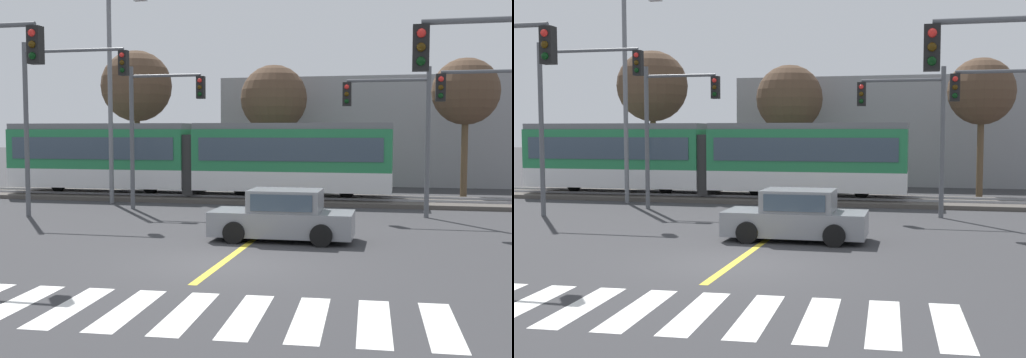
{
  "view_description": "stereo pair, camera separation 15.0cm",
  "coord_description": "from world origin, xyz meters",
  "views": [
    {
      "loc": [
        4.22,
        -14.98,
        3.23
      ],
      "look_at": [
        -0.58,
        6.4,
        1.6
      ],
      "focal_mm": 45.0,
      "sensor_mm": 36.0,
      "label": 1
    },
    {
      "loc": [
        4.37,
        -14.95,
        3.23
      ],
      "look_at": [
        -0.58,
        6.4,
        1.6
      ],
      "focal_mm": 45.0,
      "sensor_mm": 36.0,
      "label": 2
    }
  ],
  "objects": [
    {
      "name": "ground_plane",
      "position": [
        0.0,
        0.0,
        0.0
      ],
      "size": [
        200.0,
        200.0,
        0.0
      ],
      "primitive_type": "plane",
      "color": "#333335"
    },
    {
      "name": "track_bed",
      "position": [
        0.0,
        14.23,
        0.09
      ],
      "size": [
        120.0,
        4.0,
        0.18
      ],
      "primitive_type": "cube",
      "color": "#4C4742",
      "rests_on": "ground"
    },
    {
      "name": "rail_near",
      "position": [
        0.0,
        13.51,
        0.23
      ],
      "size": [
        120.0,
        0.08,
        0.1
      ],
      "primitive_type": "cube",
      "color": "#939399",
      "rests_on": "track_bed"
    },
    {
      "name": "rail_far",
      "position": [
        0.0,
        14.95,
        0.23
      ],
      "size": [
        120.0,
        0.08,
        0.1
      ],
      "primitive_type": "cube",
      "color": "#939399",
      "rests_on": "track_bed"
    },
    {
      "name": "light_rail_tram",
      "position": [
        -5.34,
        14.22,
        2.05
      ],
      "size": [
        18.5,
        2.64,
        3.43
      ],
      "color": "silver",
      "rests_on": "track_bed"
    },
    {
      "name": "crosswalk_stripe_2",
      "position": [
        -2.75,
        -4.45,
        0.0
      ],
      "size": [
        0.69,
        2.82,
        0.01
      ],
      "primitive_type": "cube",
      "rotation": [
        0.0,
        0.0,
        0.05
      ],
      "color": "silver",
      "rests_on": "ground"
    },
    {
      "name": "crosswalk_stripe_3",
      "position": [
        -1.65,
        -4.4,
        0.0
      ],
      "size": [
        0.69,
        2.82,
        0.01
      ],
      "primitive_type": "cube",
      "rotation": [
        0.0,
        0.0,
        0.05
      ],
      "color": "silver",
      "rests_on": "ground"
    },
    {
      "name": "crosswalk_stripe_4",
      "position": [
        -0.55,
        -4.35,
        0.0
      ],
      "size": [
        0.69,
        2.82,
        0.01
      ],
      "primitive_type": "cube",
      "rotation": [
        0.0,
        0.0,
        0.05
      ],
      "color": "silver",
      "rests_on": "ground"
    },
    {
      "name": "crosswalk_stripe_5",
      "position": [
        0.55,
        -4.3,
        0.0
      ],
      "size": [
        0.69,
        2.82,
        0.01
      ],
      "primitive_type": "cube",
      "rotation": [
        0.0,
        0.0,
        0.05
      ],
      "color": "silver",
      "rests_on": "ground"
    },
    {
      "name": "crosswalk_stripe_6",
      "position": [
        1.65,
        -4.26,
        0.0
      ],
      "size": [
        0.69,
        2.82,
        0.01
      ],
      "primitive_type": "cube",
      "rotation": [
        0.0,
        0.0,
        0.05
      ],
      "color": "silver",
      "rests_on": "ground"
    },
    {
      "name": "crosswalk_stripe_7",
      "position": [
        2.75,
        -4.21,
        0.0
      ],
      "size": [
        0.69,
        2.82,
        0.01
      ],
      "primitive_type": "cube",
      "rotation": [
        0.0,
        0.0,
        0.05
      ],
      "color": "silver",
      "rests_on": "ground"
    },
    {
      "name": "crosswalk_stripe_8",
      "position": [
        3.85,
        -4.16,
        0.0
      ],
      "size": [
        0.69,
        2.82,
        0.01
      ],
      "primitive_type": "cube",
      "rotation": [
        0.0,
        0.0,
        0.05
      ],
      "color": "silver",
      "rests_on": "ground"
    },
    {
      "name": "crosswalk_stripe_9",
      "position": [
        4.94,
        -4.11,
        0.0
      ],
      "size": [
        0.69,
        2.82,
        0.01
      ],
      "primitive_type": "cube",
      "rotation": [
        0.0,
        0.0,
        0.05
      ],
      "color": "silver",
      "rests_on": "ground"
    },
    {
      "name": "lane_centre_line",
      "position": [
        0.0,
        4.95,
        0.0
      ],
      "size": [
        0.2,
        14.56,
        0.01
      ],
      "primitive_type": "cube",
      "color": "gold",
      "rests_on": "ground"
    },
    {
      "name": "sedan_crossing",
      "position": [
        0.87,
        3.58,
        0.7
      ],
      "size": [
        4.21,
        1.94,
        1.52
      ],
      "color": "gray",
      "rests_on": "ground"
    },
    {
      "name": "traffic_light_far_right",
      "position": [
        4.12,
        9.69,
        3.68
      ],
      "size": [
        3.25,
        0.38,
        5.62
      ],
      "color": "#515459",
      "rests_on": "ground"
    },
    {
      "name": "traffic_light_mid_left",
      "position": [
        -8.22,
        6.84,
        4.38
      ],
      "size": [
        4.25,
        0.38,
        6.56
      ],
      "color": "#515459",
      "rests_on": "ground"
    },
    {
      "name": "traffic_light_far_left",
      "position": [
        -5.56,
        9.87,
        3.88
      ],
      "size": [
        3.25,
        0.38,
        5.89
      ],
      "color": "#515459",
      "rests_on": "ground"
    },
    {
      "name": "street_lamp_west",
      "position": [
        -8.25,
        11.6,
        5.2
      ],
      "size": [
        1.87,
        0.28,
        9.3
      ],
      "color": "slate",
      "rests_on": "ground"
    },
    {
      "name": "bare_tree_far_west",
      "position": [
        -10.3,
        19.01,
        5.75
      ],
      "size": [
        3.98,
        3.98,
        7.76
      ],
      "color": "brown",
      "rests_on": "ground"
    },
    {
      "name": "bare_tree_west",
      "position": [
        -2.59,
        19.85,
        5.01
      ],
      "size": [
        3.68,
        3.68,
        6.87
      ],
      "color": "brown",
      "rests_on": "ground"
    },
    {
      "name": "bare_tree_east",
      "position": [
        7.32,
        17.94,
        5.14
      ],
      "size": [
        3.26,
        3.26,
        6.81
      ],
      "color": "brown",
      "rests_on": "ground"
    },
    {
      "name": "building_backdrop_far",
      "position": [
        2.83,
        25.93,
        3.23
      ],
      "size": [
        18.66,
        6.0,
        6.47
      ],
      "primitive_type": "cube",
      "color": "gray",
      "rests_on": "ground"
    }
  ]
}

